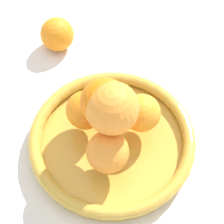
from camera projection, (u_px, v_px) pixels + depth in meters
name	position (u px, v px, depth m)	size (l,w,h in m)	color
ground_plane	(112.00, 145.00, 0.67)	(4.00, 4.00, 0.00)	silver
fruit_bowl	(112.00, 140.00, 0.65)	(0.29, 0.29, 0.04)	gold
orange_pile	(110.00, 115.00, 0.58)	(0.15, 0.16, 0.14)	orange
stray_orange	(57.00, 34.00, 0.78)	(0.07, 0.07, 0.07)	orange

